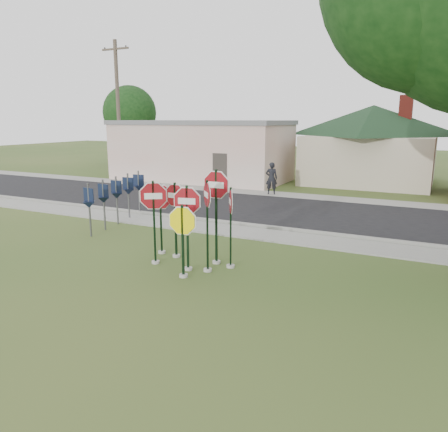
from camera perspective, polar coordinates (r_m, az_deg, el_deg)
The scene contains 19 objects.
ground at distance 12.11m, azimuth -7.62°, elevation -8.20°, with size 120.00×120.00×0.00m, color #314F1D.
sidewalk_near at distance 16.72m, azimuth 2.97°, elevation -2.17°, with size 60.00×1.60×0.06m, color gray.
road at distance 20.82m, azimuth 7.94°, elevation 0.63°, with size 60.00×7.00×0.04m, color black.
sidewalk_far at distance 24.86m, azimuth 11.13°, elevation 2.47°, with size 60.00×1.60×0.06m, color gray.
curb at distance 17.60m, azimuth 4.28°, elevation -1.30°, with size 60.00×0.20×0.14m, color gray.
stop_sign_center at distance 12.33m, azimuth -4.82°, elevation 0.04°, with size 1.07×0.27×2.58m.
stop_sign_yellow at distance 11.85m, azimuth -5.43°, elevation -2.16°, with size 1.09×0.24×2.14m.
stop_sign_left at distance 13.02m, azimuth -9.16°, elevation 0.79°, with size 0.97×0.60×2.63m.
stop_sign_right at distance 12.16m, azimuth -2.21°, elevation 0.27°, with size 0.66×0.75×2.73m.
stop_sign_back_right at distance 12.81m, azimuth -1.02°, elevation 1.89°, with size 1.14×0.24×2.97m.
stop_sign_back_left at distance 13.58m, azimuth -6.37°, elevation 0.70°, with size 0.98×0.24×2.47m.
stop_sign_far_right at distance 12.52m, azimuth 0.88°, elevation -0.18°, with size 0.51×0.86×2.48m.
stop_sign_far_left at distance 14.03m, azimuth -8.29°, elevation 0.94°, with size 0.84×0.73×2.40m.
route_sign_row at distance 18.46m, azimuth -13.84°, elevation 2.67°, with size 1.43×4.63×2.00m.
building_stucco at distance 31.46m, azimuth -2.96°, elevation 8.64°, with size 12.20×6.20×4.20m.
building_house at distance 31.65m, azimuth 18.81°, elevation 10.74°, with size 11.60×11.60×6.20m.
utility_pole_near at distance 31.94m, azimuth -13.65°, elevation 13.43°, with size 2.20×0.26×9.50m.
bg_tree_left at distance 42.55m, azimuth -12.21°, elevation 13.06°, with size 4.90×4.90×7.35m.
pedestrian at distance 25.13m, azimuth 6.22°, elevation 4.92°, with size 0.67×0.44×1.83m, color black.
Camera 1 is at (6.44, -9.34, 4.26)m, focal length 35.00 mm.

